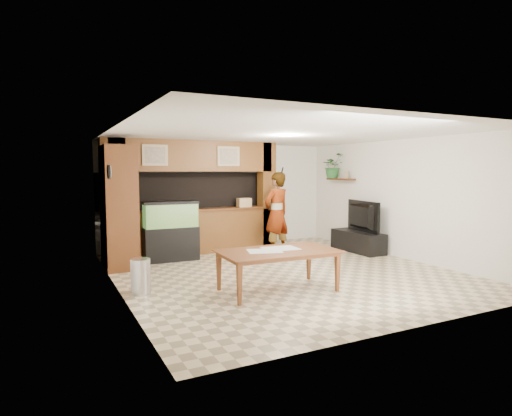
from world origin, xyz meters
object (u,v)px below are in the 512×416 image
person (277,214)px  aquarium (171,232)px  dining_table (279,271)px  pantry_cabinet (119,207)px  television (358,216)px

person → aquarium: bearing=-27.1°
dining_table → aquarium: bearing=108.0°
aquarium → person: person is taller
aquarium → dining_table: aquarium is taller
pantry_cabinet → person: bearing=-4.7°
person → dining_table: size_ratio=1.01×
person → television: bearing=150.6°
pantry_cabinet → aquarium: pantry_cabinet is taller
pantry_cabinet → dining_table: pantry_cabinet is taller
television → dining_table: bearing=130.2°
television → person: 2.01m
television → person: person is taller
television → person: size_ratio=0.67×
aquarium → person: 2.38m
pantry_cabinet → aquarium: size_ratio=1.89×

